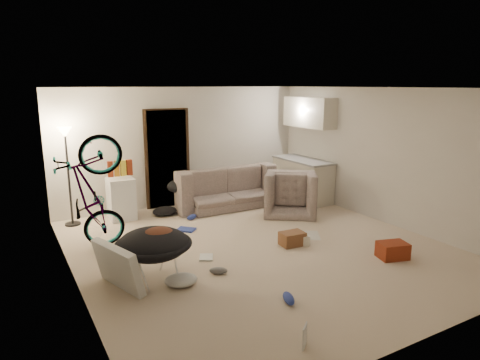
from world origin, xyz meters
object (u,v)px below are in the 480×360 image
floor_lamp (67,155)px  mini_fridge (121,199)px  kitchen_counter (302,180)px  drink_case_a (292,239)px  saucer_chair (154,251)px  sofa (222,191)px  juicer (305,240)px  armchair (290,196)px  bicycle (93,220)px  tv_box (118,267)px  drink_case_b (393,250)px

floor_lamp → mini_fridge: size_ratio=2.25×
kitchen_counter → mini_fridge: (-3.93, 0.55, -0.04)m
drink_case_a → mini_fridge: bearing=130.4°
saucer_chair → sofa: bearing=48.7°
mini_fridge → drink_case_a: (2.03, -2.75, -0.29)m
juicer → kitchen_counter: bearing=53.4°
floor_lamp → juicer: 4.46m
mini_fridge → juicer: size_ratio=3.54×
armchair → sofa: bearing=-12.1°
kitchen_counter → saucer_chair: size_ratio=1.49×
sofa → bicycle: 3.20m
saucer_chair → mini_fridge: bearing=83.6°
kitchen_counter → tv_box: (-4.73, -2.33, -0.15)m
tv_box → juicer: (3.01, 0.01, -0.20)m
mini_fridge → bicycle: bearing=-118.9°
bicycle → drink_case_a: bearing=-109.6°
armchair → drink_case_b: (-0.09, -2.71, -0.20)m
mini_fridge → saucer_chair: size_ratio=0.80×
kitchen_counter → drink_case_b: 3.51m
saucer_chair → drink_case_a: size_ratio=2.63×
mini_fridge → saucer_chair: (-0.33, -2.90, 0.02)m
bicycle → mini_fridge: bicycle is taller
armchair → mini_fridge: (-3.12, 1.22, 0.08)m
bicycle → mini_fridge: size_ratio=2.32×
kitchen_counter → armchair: bearing=-140.8°
floor_lamp → drink_case_b: bearing=-45.8°
sofa → drink_case_b: 3.94m
sofa → mini_fridge: mini_fridge is taller
kitchen_counter → mini_fridge: kitchen_counter is taller
tv_box → drink_case_a: tv_box is taller
bicycle → saucer_chair: bearing=-156.5°
floor_lamp → drink_case_a: (2.93, -2.85, -1.20)m
kitchen_counter → armchair: 1.06m
sofa → juicer: sofa is taller
floor_lamp → bicycle: bearing=-86.1°
sofa → bicycle: bearing=24.5°
sofa → drink_case_a: (-0.10, -2.65, -0.21)m
floor_lamp → tv_box: (0.10, -2.98, -1.01)m
kitchen_counter → sofa: 1.86m
saucer_chair → drink_case_a: 2.38m
floor_lamp → drink_case_b: size_ratio=4.32×
armchair → mini_fridge: bearing=15.1°
kitchen_counter → drink_case_a: size_ratio=3.92×
kitchen_counter → drink_case_a: bearing=-130.8°
floor_lamp → kitchen_counter: floor_lamp is taller
tv_box → sofa: bearing=26.3°
armchair → mini_fridge: mini_fridge is taller
juicer → drink_case_b: bearing=-52.8°
saucer_chair → armchair: bearing=26.0°
mini_fridge → juicer: mini_fridge is taller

